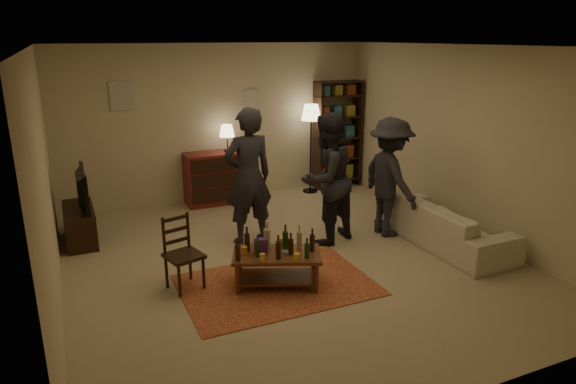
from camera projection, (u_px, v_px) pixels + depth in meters
floor at (290, 260)px, 6.72m from camera, size 6.00×6.00×0.00m
room_shell at (181, 98)px, 8.54m from camera, size 6.00×6.00×6.00m
rug at (277, 285)px, 6.03m from camera, size 2.20×1.50×0.01m
coffee_table at (276, 256)px, 5.92m from camera, size 1.14×0.89×0.75m
dining_chair at (181, 250)px, 5.87m from camera, size 0.47×0.47×0.88m
tv_stand at (79, 216)px, 7.22m from camera, size 0.40×1.00×1.06m
dresser at (215, 177)px, 8.87m from camera, size 1.00×0.50×1.36m
bookshelf at (337, 134)px, 9.72m from camera, size 0.90×0.34×2.02m
floor_lamp at (311, 119)px, 9.26m from camera, size 0.36×0.36×1.63m
sofa at (445, 224)px, 7.14m from camera, size 0.81×2.08×0.61m
person_left at (248, 177)px, 7.04m from camera, size 0.73×0.50×1.91m
person_right at (326, 179)px, 7.08m from camera, size 1.08×0.97×1.84m
person_by_sofa at (390, 178)px, 7.36m from camera, size 0.64×1.12×1.73m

